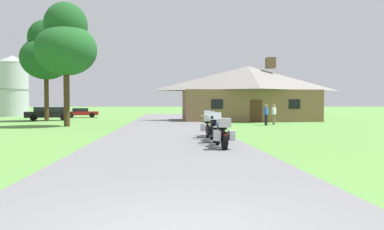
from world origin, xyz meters
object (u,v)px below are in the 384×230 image
object	(u,v)px
motorcycle_blue_nearest_to_camera	(222,133)
tree_left_far	(46,53)
motorcycle_black_second_in_row	(214,129)
motorcycle_green_farthest_in_row	(208,126)
parked_black_suv_far_left	(49,113)
metal_silo_distant	(13,86)
tree_left_near	(66,43)
parked_red_sedan_far_left	(81,113)
bystander_blue_shirt_beside_signpost	(266,113)
bystander_white_shirt_near_lodge	(274,113)

from	to	relation	value
motorcycle_blue_nearest_to_camera	tree_left_far	distance (m)	28.24
motorcycle_black_second_in_row	motorcycle_green_farthest_in_row	size ratio (longest dim) A/B	1.00
tree_left_far	parked_black_suv_far_left	size ratio (longest dim) A/B	2.04
motorcycle_green_farthest_in_row	metal_silo_distant	xyz separation A→B (m)	(-23.56, 35.13, 3.70)
motorcycle_green_farthest_in_row	tree_left_far	xyz separation A→B (m)	(-13.89, 19.34, 6.20)
motorcycle_blue_nearest_to_camera	motorcycle_black_second_in_row	xyz separation A→B (m)	(0.03, 2.25, 0.00)
motorcycle_black_second_in_row	tree_left_far	world-z (taller)	tree_left_far
motorcycle_black_second_in_row	motorcycle_blue_nearest_to_camera	bearing A→B (deg)	-90.30
tree_left_near	parked_red_sedan_far_left	xyz separation A→B (m)	(-3.22, 18.88, -5.67)
parked_red_sedan_far_left	tree_left_far	bearing A→B (deg)	163.28
bystander_blue_shirt_beside_signpost	tree_left_near	distance (m)	16.35
motorcycle_blue_nearest_to_camera	tree_left_far	bearing A→B (deg)	119.00
metal_silo_distant	parked_red_sedan_far_left	size ratio (longest dim) A/B	1.93
bystander_white_shirt_near_lodge	tree_left_near	bearing A→B (deg)	138.33
motorcycle_black_second_in_row	parked_black_suv_far_left	bearing A→B (deg)	121.86
motorcycle_green_farthest_in_row	tree_left_near	bearing A→B (deg)	138.83
motorcycle_blue_nearest_to_camera	bystander_blue_shirt_beside_signpost	distance (m)	16.11
parked_red_sedan_far_left	metal_silo_distant	bearing A→B (deg)	51.01
motorcycle_blue_nearest_to_camera	bystander_blue_shirt_beside_signpost	xyz separation A→B (m)	(5.95, 14.97, 0.34)
tree_left_far	parked_black_suv_far_left	distance (m)	6.24
bystander_blue_shirt_beside_signpost	motorcycle_black_second_in_row	bearing A→B (deg)	-160.93
metal_silo_distant	motorcycle_blue_nearest_to_camera	bearing A→B (deg)	-59.25
bystander_blue_shirt_beside_signpost	tree_left_far	distance (m)	22.49
tree_left_far	parked_red_sedan_far_left	xyz separation A→B (m)	(1.18, 9.74, -6.17)
tree_left_near	parked_red_sedan_far_left	size ratio (longest dim) A/B	2.09
bystander_white_shirt_near_lodge	metal_silo_distant	xyz separation A→B (m)	(-30.47, 23.56, 3.36)
motorcycle_black_second_in_row	parked_black_suv_far_left	distance (m)	27.09
bystander_blue_shirt_beside_signpost	parked_black_suv_far_left	world-z (taller)	bystander_blue_shirt_beside_signpost
parked_red_sedan_far_left	bystander_blue_shirt_beside_signpost	bearing A→B (deg)	-144.67
bystander_white_shirt_near_lodge	parked_black_suv_far_left	size ratio (longest dim) A/B	0.34
motorcycle_blue_nearest_to_camera	tree_left_near	distance (m)	18.36
parked_red_sedan_far_left	bystander_white_shirt_near_lodge	bearing A→B (deg)	-141.55
bystander_blue_shirt_beside_signpost	parked_red_sedan_far_left	xyz separation A→B (m)	(-18.66, 18.56, -0.31)
motorcycle_green_farthest_in_row	bystander_white_shirt_near_lodge	bearing A→B (deg)	65.00
bystander_white_shirt_near_lodge	bystander_blue_shirt_beside_signpost	distance (m)	1.43
motorcycle_black_second_in_row	parked_black_suv_far_left	world-z (taller)	parked_black_suv_far_left
motorcycle_black_second_in_row	bystander_white_shirt_near_lodge	world-z (taller)	bystander_white_shirt_near_lodge
motorcycle_black_second_in_row	tree_left_near	bearing A→B (deg)	127.88
motorcycle_black_second_in_row	tree_left_far	distance (m)	26.39
tree_left_far	metal_silo_distant	distance (m)	18.69
motorcycle_blue_nearest_to_camera	metal_silo_distant	distance (m)	46.21
motorcycle_green_farthest_in_row	bystander_blue_shirt_beside_signpost	xyz separation A→B (m)	(5.95, 10.51, 0.34)
bystander_blue_shirt_beside_signpost	metal_silo_distant	bearing A→B (deg)	94.21
motorcycle_black_second_in_row	bystander_blue_shirt_beside_signpost	bearing A→B (deg)	65.41
bystander_white_shirt_near_lodge	parked_black_suv_far_left	distance (m)	23.01
motorcycle_black_second_in_row	parked_red_sedan_far_left	bearing A→B (deg)	112.54
motorcycle_black_second_in_row	parked_black_suv_far_left	size ratio (longest dim) A/B	0.42
bystander_white_shirt_near_lodge	metal_silo_distant	world-z (taller)	metal_silo_distant
motorcycle_green_farthest_in_row	tree_left_near	distance (m)	15.05
bystander_blue_shirt_beside_signpost	tree_left_near	xyz separation A→B (m)	(-15.44, -0.32, 5.36)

